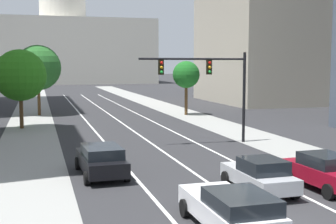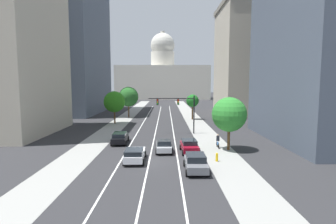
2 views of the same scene
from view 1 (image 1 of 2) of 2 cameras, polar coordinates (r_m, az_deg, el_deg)
ground_plane at (r=53.97m, az=-7.79°, el=0.12°), size 400.00×400.00×0.00m
sidewalk_left at (r=48.50m, az=-16.36°, el=-0.70°), size 4.04×130.00×0.01m
sidewalk_right at (r=50.86m, az=1.96°, el=-0.17°), size 4.04×130.00×0.01m
lane_stripe_left at (r=38.82m, az=-9.11°, el=-2.12°), size 0.16×90.00×0.01m
lane_stripe_center at (r=39.26m, az=-4.77°, el=-1.97°), size 0.16×90.00×0.01m
lane_stripe_right at (r=39.93m, az=-0.55°, el=-1.82°), size 0.16×90.00×0.01m
capitol_building at (r=135.61m, az=-12.69°, el=8.33°), size 49.51×22.64×36.63m
car_white at (r=15.28m, az=7.72°, el=-11.64°), size 2.16×4.68×1.46m
car_silver at (r=19.95m, az=11.15°, el=-7.56°), size 2.02×4.08×1.48m
car_crimson at (r=21.24m, az=18.72°, el=-6.85°), size 2.16×4.18×1.52m
car_black at (r=22.67m, az=-8.18°, el=-5.79°), size 2.20×4.81×1.50m
traffic_signal_mast at (r=31.30m, az=5.35°, el=4.18°), size 7.45×0.39×6.16m
street_tree_far_right at (r=49.13m, az=2.24°, el=4.57°), size 2.85×2.85×5.70m
street_tree_mid_left at (r=40.51m, az=-17.65°, el=4.30°), size 4.29×4.29×6.60m
street_tree_near_left at (r=50.60m, az=-15.62°, el=5.24°), size 4.73×4.73×7.37m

